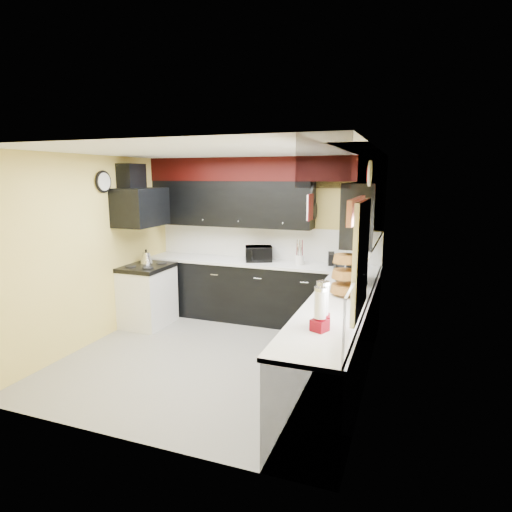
{
  "coord_description": "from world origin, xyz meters",
  "views": [
    {
      "loc": [
        2.17,
        -4.52,
        2.23
      ],
      "look_at": [
        0.29,
        0.61,
        1.2
      ],
      "focal_mm": 30.0,
      "sensor_mm": 36.0,
      "label": 1
    }
  ],
  "objects_px": {
    "utensil_crock": "(299,260)",
    "knife_block": "(331,259)",
    "microwave": "(350,270)",
    "toaster_oven": "(259,254)",
    "kettle": "(146,258)"
  },
  "relations": [
    {
      "from": "microwave",
      "to": "kettle",
      "type": "distance_m",
      "value": 3.1
    },
    {
      "from": "toaster_oven",
      "to": "knife_block",
      "type": "bearing_deg",
      "value": -20.21
    },
    {
      "from": "knife_block",
      "to": "kettle",
      "type": "relative_size",
      "value": 1.05
    },
    {
      "from": "knife_block",
      "to": "toaster_oven",
      "type": "bearing_deg",
      "value": 167.46
    },
    {
      "from": "microwave",
      "to": "utensil_crock",
      "type": "relative_size",
      "value": 3.81
    },
    {
      "from": "toaster_oven",
      "to": "knife_block",
      "type": "height_order",
      "value": "toaster_oven"
    },
    {
      "from": "toaster_oven",
      "to": "microwave",
      "type": "distance_m",
      "value": 1.71
    },
    {
      "from": "kettle",
      "to": "toaster_oven",
      "type": "bearing_deg",
      "value": 21.58
    },
    {
      "from": "knife_block",
      "to": "kettle",
      "type": "height_order",
      "value": "knife_block"
    },
    {
      "from": "microwave",
      "to": "utensil_crock",
      "type": "height_order",
      "value": "microwave"
    },
    {
      "from": "utensil_crock",
      "to": "kettle",
      "type": "bearing_deg",
      "value": -164.87
    },
    {
      "from": "microwave",
      "to": "knife_block",
      "type": "relative_size",
      "value": 2.75
    },
    {
      "from": "toaster_oven",
      "to": "kettle",
      "type": "relative_size",
      "value": 2.18
    },
    {
      "from": "microwave",
      "to": "kettle",
      "type": "height_order",
      "value": "microwave"
    },
    {
      "from": "utensil_crock",
      "to": "knife_block",
      "type": "bearing_deg",
      "value": 10.08
    }
  ]
}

